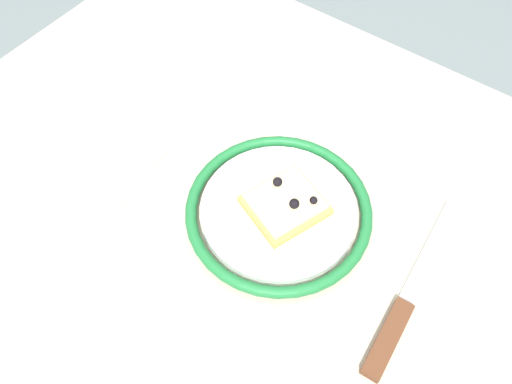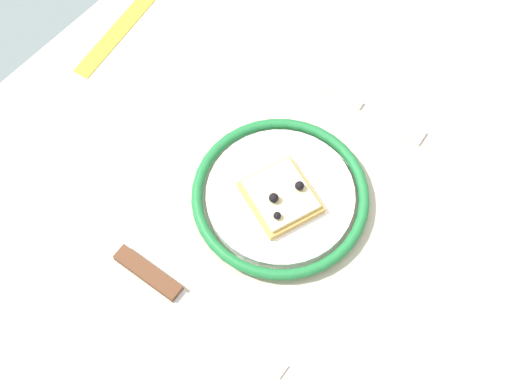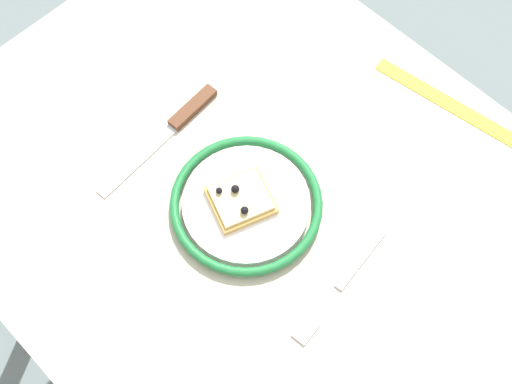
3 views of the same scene
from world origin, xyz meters
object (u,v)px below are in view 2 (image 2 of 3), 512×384
object	(u,v)px
knife	(170,289)
measuring_tape	(140,6)
pizza_slice_near	(281,196)
dining_table	(263,220)
plate	(281,195)
fork	(357,104)

from	to	relation	value
knife	measuring_tape	xyz separation A→B (m)	(-0.28, -0.32, -0.00)
pizza_slice_near	measuring_tape	distance (m)	0.37
dining_table	knife	distance (m)	0.20
dining_table	measuring_tape	xyz separation A→B (m)	(-0.11, -0.32, 0.10)
measuring_tape	knife	bearing A→B (deg)	40.25
dining_table	plate	distance (m)	0.11
fork	dining_table	bearing A→B (deg)	-5.35
plate	measuring_tape	distance (m)	0.36
plate	fork	world-z (taller)	plate
fork	pizza_slice_near	bearing A→B (deg)	4.51
pizza_slice_near	knife	bearing A→B (deg)	-10.01
pizza_slice_near	dining_table	bearing A→B (deg)	-100.49
plate	pizza_slice_near	world-z (taller)	pizza_slice_near
dining_table	pizza_slice_near	bearing A→B (deg)	79.51
knife	measuring_tape	bearing A→B (deg)	-131.24
dining_table	fork	bearing A→B (deg)	174.65
pizza_slice_near	measuring_tape	size ratio (longest dim) A/B	0.38
dining_table	fork	world-z (taller)	fork
dining_table	knife	xyz separation A→B (m)	(0.17, 0.00, 0.11)
measuring_tape	plate	bearing A→B (deg)	64.22
pizza_slice_near	fork	distance (m)	0.18
dining_table	pizza_slice_near	distance (m)	0.13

